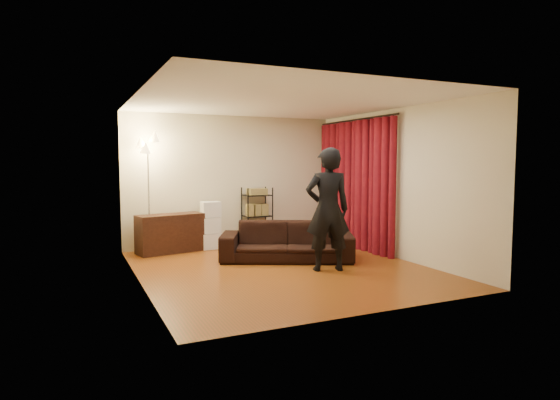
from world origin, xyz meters
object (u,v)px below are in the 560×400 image
person (328,210)px  wire_shelf (257,216)px  sofa (287,241)px  media_cabinet (171,233)px  floor_lamp (149,195)px  storage_boxes (211,225)px

person → wire_shelf: person is taller
sofa → media_cabinet: 2.34m
media_cabinet → floor_lamp: size_ratio=0.57×
sofa → floor_lamp: floor_lamp is taller
wire_shelf → floor_lamp: bearing=177.2°
sofa → storage_boxes: bearing=145.3°
storage_boxes → floor_lamp: bearing=-177.8°
person → floor_lamp: (-2.39, 2.54, 0.13)m
person → media_cabinet: 3.30m
storage_boxes → wire_shelf: bearing=5.1°
sofa → floor_lamp: (-2.13, 1.57, 0.77)m
sofa → storage_boxes: (-0.92, 1.61, 0.14)m
media_cabinet → storage_boxes: storage_boxes is taller
person → wire_shelf: 2.71m
storage_boxes → wire_shelf: size_ratio=0.79×
storage_boxes → person: bearing=-65.5°
sofa → person: size_ratio=1.17×
sofa → floor_lamp: size_ratio=1.04×
wire_shelf → media_cabinet: bearing=177.6°
floor_lamp → wire_shelf: bearing=3.5°
person → media_cabinet: bearing=-36.5°
wire_shelf → floor_lamp: floor_lamp is taller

